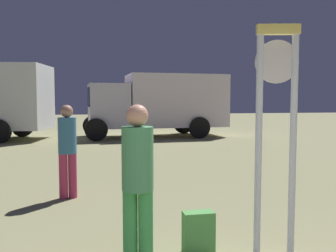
{
  "coord_description": "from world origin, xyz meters",
  "views": [
    {
      "loc": [
        -0.79,
        -1.1,
        1.64
      ],
      "look_at": [
        0.42,
        4.83,
        1.2
      ],
      "focal_mm": 38.93,
      "sensor_mm": 36.0,
      "label": 1
    }
  ],
  "objects_px": {
    "backpack": "(198,233)",
    "person_distant": "(67,146)",
    "standing_clock": "(276,116)",
    "box_truck_near": "(160,102)",
    "person_near_clock": "(138,178)"
  },
  "relations": [
    {
      "from": "backpack",
      "to": "person_distant",
      "type": "height_order",
      "value": "person_distant"
    },
    {
      "from": "backpack",
      "to": "person_distant",
      "type": "relative_size",
      "value": 0.29
    },
    {
      "from": "standing_clock",
      "to": "box_truck_near",
      "type": "distance_m",
      "value": 12.53
    },
    {
      "from": "standing_clock",
      "to": "person_distant",
      "type": "distance_m",
      "value": 3.62
    },
    {
      "from": "standing_clock",
      "to": "backpack",
      "type": "xyz_separation_m",
      "value": [
        -0.76,
        0.22,
        -1.25
      ]
    },
    {
      "from": "backpack",
      "to": "person_distant",
      "type": "xyz_separation_m",
      "value": [
        -1.51,
        2.53,
        0.65
      ]
    },
    {
      "from": "backpack",
      "to": "box_truck_near",
      "type": "bearing_deg",
      "value": 81.57
    },
    {
      "from": "person_near_clock",
      "to": "box_truck_near",
      "type": "height_order",
      "value": "box_truck_near"
    },
    {
      "from": "backpack",
      "to": "box_truck_near",
      "type": "distance_m",
      "value": 12.46
    },
    {
      "from": "person_near_clock",
      "to": "box_truck_near",
      "type": "bearing_deg",
      "value": 78.73
    },
    {
      "from": "standing_clock",
      "to": "person_near_clock",
      "type": "bearing_deg",
      "value": 179.92
    },
    {
      "from": "backpack",
      "to": "person_distant",
      "type": "distance_m",
      "value": 3.02
    },
    {
      "from": "standing_clock",
      "to": "person_distant",
      "type": "height_order",
      "value": "standing_clock"
    },
    {
      "from": "person_near_clock",
      "to": "person_distant",
      "type": "relative_size",
      "value": 1.03
    },
    {
      "from": "person_near_clock",
      "to": "person_distant",
      "type": "height_order",
      "value": "person_near_clock"
    }
  ]
}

